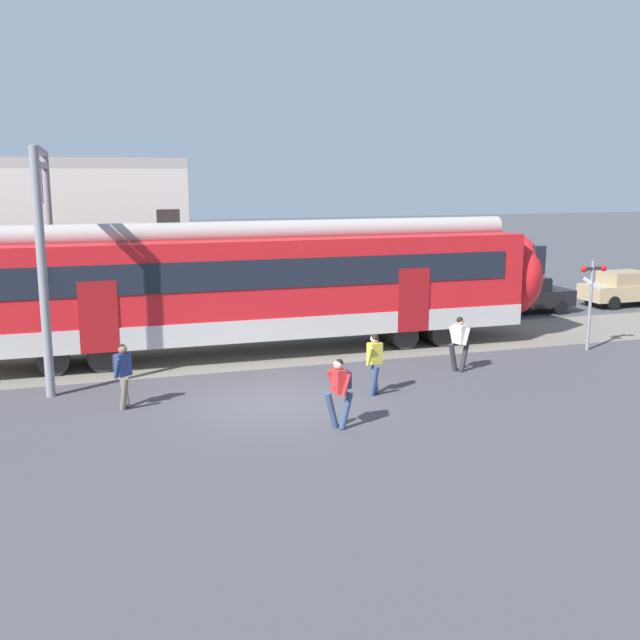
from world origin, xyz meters
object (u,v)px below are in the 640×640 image
pedestrian_navy (123,370)px  crossing_signal (591,291)px  parked_car_tan (625,288)px  pedestrian_white (459,340)px  pedestrian_red (340,387)px  parked_car_black (524,295)px  pedestrian_yellow (375,360)px

pedestrian_navy → crossing_signal: 15.30m
crossing_signal → parked_car_tan: bearing=44.0°
pedestrian_white → pedestrian_red: bearing=-143.4°
pedestrian_navy → pedestrian_white: 9.75m
parked_car_tan → parked_car_black: bearing=-177.4°
crossing_signal → pedestrian_white: bearing=-168.0°
parked_car_black → parked_car_tan: (5.35, 0.24, 0.00)m
pedestrian_yellow → parked_car_tan: size_ratio=0.42×
parked_car_black → crossing_signal: 6.96m
pedestrian_white → parked_car_black: bearing=47.2°
parked_car_black → parked_car_tan: size_ratio=1.00×
pedestrian_white → parked_car_tan: size_ratio=0.42×
pedestrian_red → parked_car_black: bearing=43.2°
pedestrian_navy → pedestrian_white: (9.72, 0.69, -0.03)m
pedestrian_yellow → pedestrian_white: 3.60m
pedestrian_red → pedestrian_white: bearing=36.6°
pedestrian_yellow → crossing_signal: bearing=16.8°
pedestrian_red → parked_car_tan: pedestrian_red is taller
pedestrian_red → pedestrian_white: (5.05, 3.75, -0.03)m
pedestrian_yellow → parked_car_black: size_ratio=0.42×
pedestrian_yellow → pedestrian_white: (3.29, 1.48, 0.00)m
pedestrian_red → parked_car_black: (12.26, 11.52, -0.21)m
pedestrian_navy → pedestrian_yellow: same height
parked_car_tan → crossing_signal: size_ratio=1.34×
pedestrian_white → crossing_signal: bearing=12.0°
parked_car_black → crossing_signal: size_ratio=1.34×
pedestrian_white → crossing_signal: crossing_signal is taller
parked_car_black → parked_car_tan: 5.35m
pedestrian_white → crossing_signal: 5.65m
pedestrian_red → parked_car_tan: size_ratio=0.42×
pedestrian_navy → pedestrian_red: bearing=-33.3°
pedestrian_white → parked_car_tan: (12.55, 8.02, -0.18)m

